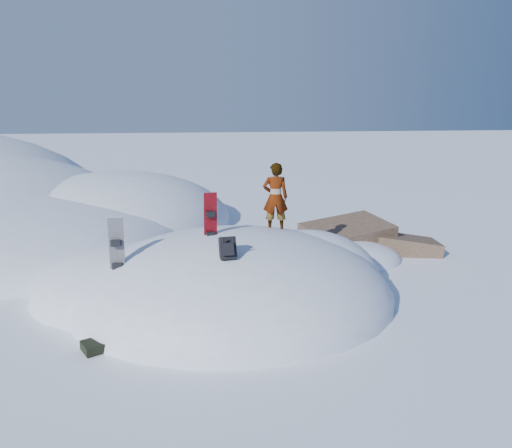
{
  "coord_description": "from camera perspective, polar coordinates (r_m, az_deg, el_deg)",
  "views": [
    {
      "loc": [
        -0.79,
        -10.18,
        4.21
      ],
      "look_at": [
        0.54,
        0.3,
        1.6
      ],
      "focal_mm": 35.0,
      "sensor_mm": 36.0,
      "label": 1
    }
  ],
  "objects": [
    {
      "name": "gear_pile",
      "position": [
        9.35,
        -17.07,
        -12.88
      ],
      "size": [
        0.8,
        0.64,
        0.21
      ],
      "rotation": [
        0.0,
        0.0,
        0.49
      ],
      "color": "black",
      "rests_on": "ground"
    },
    {
      "name": "person",
      "position": [
        11.33,
        2.23,
        3.06
      ],
      "size": [
        0.61,
        0.43,
        1.59
      ],
      "primitive_type": "imported",
      "rotation": [
        0.0,
        0.0,
        3.05
      ],
      "color": "slate",
      "rests_on": "snow_mound"
    },
    {
      "name": "snowboard_red",
      "position": [
        10.5,
        -5.22,
        -0.29
      ],
      "size": [
        0.3,
        0.22,
        1.49
      ],
      "rotation": [
        0.0,
        0.0,
        0.24
      ],
      "color": "red",
      "rests_on": "snow_mound"
    },
    {
      "name": "rock_outcrop",
      "position": [
        14.56,
        11.18,
        -3.17
      ],
      "size": [
        4.68,
        4.41,
        1.68
      ],
      "color": "brown",
      "rests_on": "ground"
    },
    {
      "name": "snow_mound",
      "position": [
        11.26,
        -3.57,
        -8.14
      ],
      "size": [
        8.0,
        6.0,
        3.0
      ],
      "color": "white",
      "rests_on": "ground"
    },
    {
      "name": "snowboard_dark",
      "position": [
        10.12,
        -15.6,
        -3.64
      ],
      "size": [
        0.29,
        0.19,
        1.55
      ],
      "rotation": [
        0.0,
        0.0,
        -0.02
      ],
      "color": "black",
      "rests_on": "snow_mound"
    },
    {
      "name": "ground",
      "position": [
        11.05,
        -2.59,
        -8.57
      ],
      "size": [
        120.0,
        120.0,
        0.0
      ],
      "primitive_type": "plane",
      "color": "white",
      "rests_on": "ground"
    },
    {
      "name": "backpack",
      "position": [
        9.33,
        -3.25,
        -2.79
      ],
      "size": [
        0.34,
        0.41,
        0.51
      ],
      "rotation": [
        0.0,
        0.0,
        0.11
      ],
      "color": "black",
      "rests_on": "snow_mound"
    }
  ]
}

